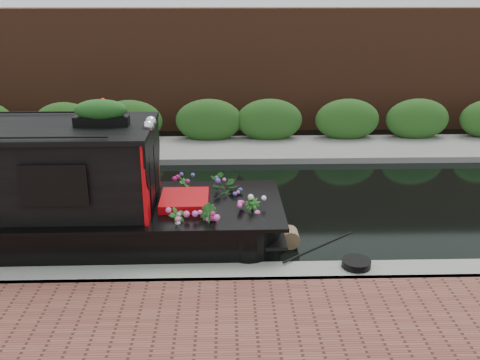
{
  "coord_description": "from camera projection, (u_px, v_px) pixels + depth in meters",
  "views": [
    {
      "loc": [
        0.71,
        -11.07,
        4.69
      ],
      "look_at": [
        1.0,
        -0.6,
        0.86
      ],
      "focal_mm": 40.0,
      "sensor_mm": 36.0,
      "label": 1
    }
  ],
  "objects": [
    {
      "name": "ground",
      "position": [
        195.0,
        207.0,
        11.98
      ],
      "size": [
        80.0,
        80.0,
        0.0
      ],
      "primitive_type": "plane",
      "color": "black",
      "rests_on": "ground"
    },
    {
      "name": "far_brick_wall",
      "position": [
        206.0,
        127.0,
        18.74
      ],
      "size": [
        40.0,
        1.0,
        8.0
      ],
      "primitive_type": "cube",
      "color": "#572F1D",
      "rests_on": "ground"
    },
    {
      "name": "near_bank_coping",
      "position": [
        185.0,
        285.0,
        8.89
      ],
      "size": [
        40.0,
        0.6,
        0.5
      ],
      "primitive_type": "cube",
      "color": "gray",
      "rests_on": "ground"
    },
    {
      "name": "far_bank_path",
      "position": [
        202.0,
        152.0,
        15.93
      ],
      "size": [
        40.0,
        2.4,
        0.34
      ],
      "primitive_type": "cube",
      "color": "gray",
      "rests_on": "ground"
    },
    {
      "name": "far_hedge",
      "position": [
        203.0,
        144.0,
        16.77
      ],
      "size": [
        40.0,
        1.1,
        2.8
      ],
      "primitive_type": "cube",
      "color": "#26531B",
      "rests_on": "ground"
    },
    {
      "name": "coiled_mooring_rope",
      "position": [
        356.0,
        263.0,
        8.94
      ],
      "size": [
        0.49,
        0.49,
        0.12
      ],
      "primitive_type": "cylinder",
      "color": "black",
      "rests_on": "near_bank_coping"
    },
    {
      "name": "rope_fender",
      "position": [
        290.0,
        237.0,
        10.16
      ],
      "size": [
        0.35,
        0.37,
        0.35
      ],
      "primitive_type": "cylinder",
      "rotation": [
        1.57,
        0.0,
        0.0
      ],
      "color": "olive",
      "rests_on": "ground"
    }
  ]
}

